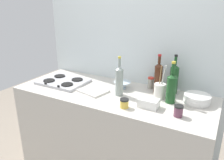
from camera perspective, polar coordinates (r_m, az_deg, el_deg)
name	(u,v)px	position (r m, az deg, el deg)	size (l,w,h in m)	color
counter_block	(112,135)	(2.26, 0.00, -13.76)	(1.80, 0.70, 0.90)	beige
backsplash_panel	(130,58)	(2.29, 4.59, 5.52)	(1.90, 0.06, 2.27)	silver
stovetop_hob	(63,81)	(2.33, -12.28, -0.35)	(0.46, 0.35, 0.04)	#B2B2B7
plate_stack	(197,99)	(1.95, 20.75, -4.53)	(0.22, 0.22, 0.07)	white
wine_bottle_leftmost	(158,77)	(2.04, 11.64, 0.70)	(0.07, 0.07, 0.35)	#472314
wine_bottle_mid_left	(119,81)	(1.94, 1.85, -0.13)	(0.07, 0.07, 0.35)	gray
wine_bottle_mid_right	(171,87)	(1.86, 14.84, -1.84)	(0.08, 0.08, 0.35)	#19471E
wine_bottle_rightmost	(174,78)	(2.06, 15.45, 0.39)	(0.08, 0.08, 0.35)	#19471E
mixing_bowl	(122,85)	(2.12, 2.60, -1.23)	(0.16, 0.16, 0.07)	silver
butter_dish	(149,103)	(1.78, 9.29, -5.80)	(0.16, 0.10, 0.07)	white
utensil_crock	(160,90)	(1.95, 12.07, -2.59)	(0.10, 0.10, 0.30)	silver
condiment_jar_front	(124,103)	(1.75, 3.15, -5.91)	(0.07, 0.07, 0.07)	gold
condiment_jar_rear	(178,111)	(1.69, 16.52, -7.54)	(0.07, 0.07, 0.08)	#66384C
condiment_jar_spare	(151,83)	(2.15, 9.79, -0.71)	(0.06, 0.06, 0.11)	#9E998C
cutting_board	(93,91)	(2.06, -4.79, -2.76)	(0.24, 0.20, 0.02)	silver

